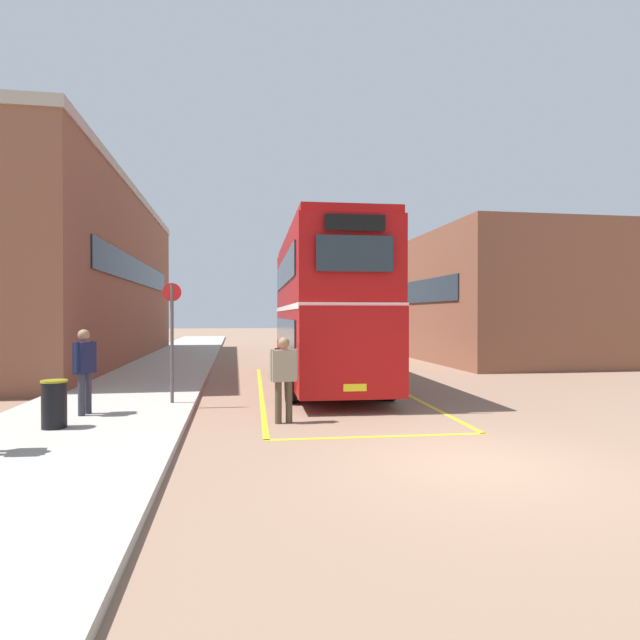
% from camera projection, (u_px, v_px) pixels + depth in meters
% --- Properties ---
extents(ground_plane, '(135.60, 135.60, 0.00)m').
position_uv_depth(ground_plane, '(320.00, 368.00, 22.03)').
color(ground_plane, '#846651').
extents(sidewalk_left, '(4.00, 57.60, 0.14)m').
position_uv_depth(sidewalk_left, '(168.00, 364.00, 23.36)').
color(sidewalk_left, '#A39E93').
rests_on(sidewalk_left, ground).
extents(brick_building_left, '(6.29, 22.84, 8.16)m').
position_uv_depth(brick_building_left, '(71.00, 276.00, 24.76)').
color(brick_building_left, brown).
rests_on(brick_building_left, ground).
extents(depot_building_right, '(8.22, 13.66, 6.17)m').
position_uv_depth(depot_building_right, '(491.00, 299.00, 27.14)').
color(depot_building_right, brown).
rests_on(depot_building_right, ground).
extents(double_decker_bus, '(3.07, 10.40, 4.75)m').
position_uv_depth(double_decker_bus, '(324.00, 306.00, 16.68)').
color(double_decker_bus, black).
rests_on(double_decker_bus, ground).
extents(single_deck_bus, '(3.08, 8.68, 3.02)m').
position_uv_depth(single_deck_bus, '(335.00, 324.00, 36.91)').
color(single_deck_bus, black).
rests_on(single_deck_bus, ground).
extents(pedestrian_boarding, '(0.59, 0.30, 1.78)m').
position_uv_depth(pedestrian_boarding, '(284.00, 373.00, 10.81)').
color(pedestrian_boarding, '#473828').
rests_on(pedestrian_boarding, ground).
extents(pedestrian_waiting_near, '(0.37, 0.57, 1.80)m').
position_uv_depth(pedestrian_waiting_near, '(85.00, 365.00, 11.01)').
color(pedestrian_waiting_near, '#2D2D38').
rests_on(pedestrian_waiting_near, sidewalk_left).
extents(litter_bin, '(0.47, 0.47, 0.89)m').
position_uv_depth(litter_bin, '(54.00, 404.00, 9.71)').
color(litter_bin, black).
rests_on(litter_bin, sidewalk_left).
extents(bus_stop_sign, '(0.44, 0.08, 2.86)m').
position_uv_depth(bus_stop_sign, '(172.00, 331.00, 12.51)').
color(bus_stop_sign, '#4C4C51').
rests_on(bus_stop_sign, sidewalk_left).
extents(bay_marking_yellow, '(4.59, 12.45, 0.01)m').
position_uv_depth(bay_marking_yellow, '(334.00, 394.00, 14.80)').
color(bay_marking_yellow, gold).
rests_on(bay_marking_yellow, ground).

